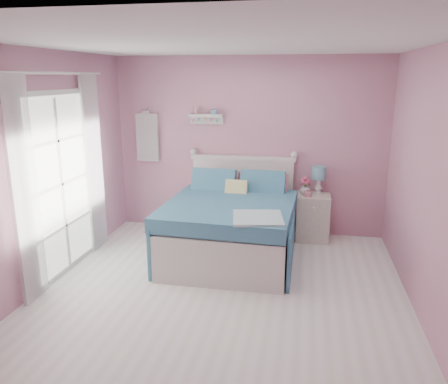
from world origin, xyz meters
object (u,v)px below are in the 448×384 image
(table_lamp, at_px, (319,175))
(vase, at_px, (305,189))
(bed, at_px, (232,226))
(teacup, at_px, (308,194))
(nightstand, at_px, (313,217))

(table_lamp, xyz_separation_m, vase, (-0.18, -0.07, -0.20))
(bed, relative_size, vase, 12.97)
(bed, height_order, teacup, bed)
(nightstand, xyz_separation_m, teacup, (-0.09, -0.12, 0.38))
(nightstand, bearing_deg, teacup, -126.09)
(teacup, bearing_deg, vase, 109.34)
(bed, relative_size, teacup, 18.46)
(nightstand, relative_size, vase, 4.25)
(nightstand, distance_m, teacup, 0.40)
(bed, bearing_deg, nightstand, 38.28)
(nightstand, height_order, teacup, teacup)
(bed, distance_m, table_lamp, 1.50)
(vase, bearing_deg, table_lamp, 21.69)
(bed, height_order, nightstand, bed)
(table_lamp, distance_m, teacup, 0.34)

